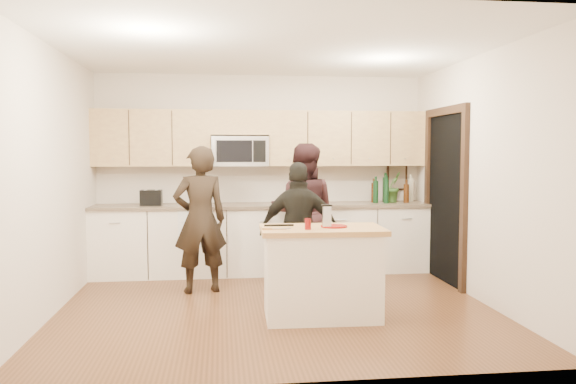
{
  "coord_description": "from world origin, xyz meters",
  "views": [
    {
      "loc": [
        -0.57,
        -5.84,
        1.63
      ],
      "look_at": [
        0.17,
        0.35,
        1.19
      ],
      "focal_mm": 35.0,
      "sensor_mm": 36.0,
      "label": 1
    }
  ],
  "objects": [
    {
      "name": "room_shell",
      "position": [
        0.0,
        0.0,
        1.73
      ],
      "size": [
        4.52,
        4.02,
        2.71
      ],
      "color": "beige",
      "rests_on": "ground"
    },
    {
      "name": "framed_picture",
      "position": [
        1.95,
        1.98,
        1.28
      ],
      "size": [
        0.3,
        0.03,
        0.38
      ],
      "color": "black",
      "rests_on": "ground"
    },
    {
      "name": "island",
      "position": [
        0.41,
        -0.46,
        0.45
      ],
      "size": [
        1.22,
        0.73,
        0.9
      ],
      "rotation": [
        0.0,
        0.0,
        -0.03
      ],
      "color": "white",
      "rests_on": "ground"
    },
    {
      "name": "orchid",
      "position": [
        1.82,
        1.72,
        1.16
      ],
      "size": [
        0.3,
        0.28,
        0.43
      ],
      "primitive_type": "imported",
      "rotation": [
        0.0,
        0.0,
        0.53
      ],
      "color": "#386629",
      "rests_on": "back_cabinetry"
    },
    {
      "name": "tongs",
      "position": [
        -0.01,
        -0.47,
        0.93
      ],
      "size": [
        0.29,
        0.04,
        0.02
      ],
      "primitive_type": "cube",
      "rotation": [
        0.0,
        0.0,
        -0.03
      ],
      "color": "black",
      "rests_on": "cutting_board"
    },
    {
      "name": "cutting_board",
      "position": [
        -0.07,
        -0.51,
        0.91
      ],
      "size": [
        0.24,
        0.18,
        0.02
      ],
      "primitive_type": "cube",
      "rotation": [
        0.0,
        0.0,
        -0.03
      ],
      "color": "#B18849",
      "rests_on": "island"
    },
    {
      "name": "floor",
      "position": [
        0.0,
        0.0,
        0.0
      ],
      "size": [
        4.5,
        4.5,
        0.0
      ],
      "primitive_type": "plane",
      "color": "brown",
      "rests_on": "ground"
    },
    {
      "name": "knife",
      "position": [
        -0.01,
        -0.68,
        0.92
      ],
      "size": [
        0.17,
        0.03,
        0.01
      ],
      "primitive_type": "cube",
      "rotation": [
        0.0,
        0.0,
        -0.03
      ],
      "color": "silver",
      "rests_on": "cutting_board"
    },
    {
      "name": "box_grater",
      "position": [
        0.45,
        -0.5,
        1.03
      ],
      "size": [
        0.1,
        0.06,
        0.21
      ],
      "color": "silver",
      "rests_on": "red_plate"
    },
    {
      "name": "woman_right",
      "position": [
        0.3,
        0.32,
        0.76
      ],
      "size": [
        0.94,
        0.48,
        1.53
      ],
      "primitive_type": "imported",
      "rotation": [
        0.0,
        0.0,
        3.01
      ],
      "color": "black",
      "rests_on": "ground"
    },
    {
      "name": "bottle_cluster",
      "position": [
        1.79,
        1.72,
        1.12
      ],
      "size": [
        0.63,
        0.31,
        0.41
      ],
      "color": "black",
      "rests_on": "back_cabinetry"
    },
    {
      "name": "woman_left",
      "position": [
        -0.81,
        0.72,
        0.85
      ],
      "size": [
        0.7,
        0.53,
        1.71
      ],
      "primitive_type": "imported",
      "rotation": [
        0.0,
        0.0,
        3.36
      ],
      "color": "black",
      "rests_on": "ground"
    },
    {
      "name": "dish_towel",
      "position": [
        -0.95,
        1.5,
        0.8
      ],
      "size": [
        0.34,
        0.6,
        0.48
      ],
      "color": "white",
      "rests_on": "ground"
    },
    {
      "name": "red_plate",
      "position": [
        0.53,
        -0.45,
        0.91
      ],
      "size": [
        0.26,
        0.26,
        0.02
      ],
      "primitive_type": "cylinder",
      "color": "maroon",
      "rests_on": "island"
    },
    {
      "name": "drink_glass",
      "position": [
        0.25,
        -0.6,
        0.95
      ],
      "size": [
        0.06,
        0.06,
        0.11
      ],
      "primitive_type": "cylinder",
      "color": "maroon",
      "rests_on": "island"
    },
    {
      "name": "woman_center",
      "position": [
        0.46,
        1.13,
        0.87
      ],
      "size": [
        1.0,
        0.87,
        1.75
      ],
      "primitive_type": "imported",
      "rotation": [
        0.0,
        0.0,
        2.87
      ],
      "color": "black",
      "rests_on": "ground"
    },
    {
      "name": "toaster",
      "position": [
        -1.48,
        1.67,
        1.04
      ],
      "size": [
        0.27,
        0.2,
        0.21
      ],
      "color": "black",
      "rests_on": "back_cabinetry"
    },
    {
      "name": "back_cabinetry",
      "position": [
        0.0,
        1.69,
        0.47
      ],
      "size": [
        4.5,
        0.66,
        0.94
      ],
      "color": "white",
      "rests_on": "ground"
    },
    {
      "name": "upper_cabinetry",
      "position": [
        0.03,
        1.83,
        1.84
      ],
      "size": [
        4.5,
        0.33,
        0.75
      ],
      "color": "tan",
      "rests_on": "ground"
    },
    {
      "name": "doorway",
      "position": [
        2.23,
        0.9,
        1.16
      ],
      "size": [
        0.06,
        1.25,
        2.2
      ],
      "color": "black",
      "rests_on": "ground"
    },
    {
      "name": "microwave",
      "position": [
        -0.31,
        1.8,
        1.65
      ],
      "size": [
        0.76,
        0.41,
        0.4
      ],
      "color": "silver",
      "rests_on": "ground"
    }
  ]
}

